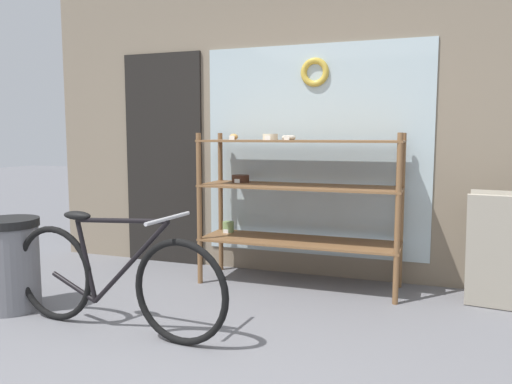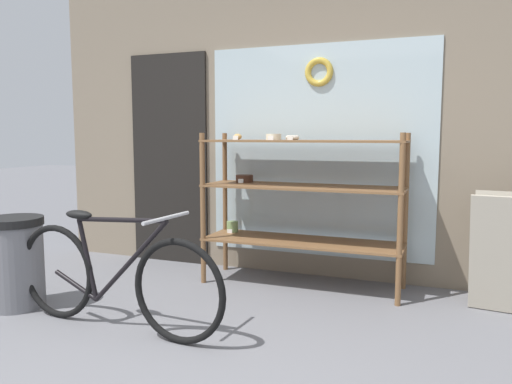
{
  "view_description": "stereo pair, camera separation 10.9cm",
  "coord_description": "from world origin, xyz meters",
  "px_view_note": "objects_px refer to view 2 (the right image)",
  "views": [
    {
      "loc": [
        1.21,
        -2.02,
        1.3
      ],
      "look_at": [
        0.08,
        1.19,
        0.91
      ],
      "focal_mm": 35.0,
      "sensor_mm": 36.0,
      "label": 1
    },
    {
      "loc": [
        1.31,
        -1.98,
        1.3
      ],
      "look_at": [
        0.08,
        1.19,
        0.91
      ],
      "focal_mm": 35.0,
      "sensor_mm": 36.0,
      "label": 2
    }
  ],
  "objects_px": {
    "bicycle": "(113,277)",
    "display_case": "(298,192)",
    "sandwich_board": "(505,253)",
    "trash_bin": "(16,259)"
  },
  "relations": [
    {
      "from": "display_case",
      "to": "sandwich_board",
      "type": "xyz_separation_m",
      "value": [
        1.6,
        -0.11,
        -0.37
      ]
    },
    {
      "from": "display_case",
      "to": "trash_bin",
      "type": "relative_size",
      "value": 2.48
    },
    {
      "from": "sandwich_board",
      "to": "trash_bin",
      "type": "height_order",
      "value": "sandwich_board"
    },
    {
      "from": "bicycle",
      "to": "trash_bin",
      "type": "xyz_separation_m",
      "value": [
        -0.96,
        0.11,
        0.01
      ]
    },
    {
      "from": "bicycle",
      "to": "sandwich_board",
      "type": "xyz_separation_m",
      "value": [
        2.46,
        1.3,
        0.08
      ]
    },
    {
      "from": "trash_bin",
      "to": "bicycle",
      "type": "bearing_deg",
      "value": -6.27
    },
    {
      "from": "display_case",
      "to": "sandwich_board",
      "type": "distance_m",
      "value": 1.64
    },
    {
      "from": "bicycle",
      "to": "sandwich_board",
      "type": "relative_size",
      "value": 1.96
    },
    {
      "from": "bicycle",
      "to": "display_case",
      "type": "bearing_deg",
      "value": 63.13
    },
    {
      "from": "display_case",
      "to": "bicycle",
      "type": "xyz_separation_m",
      "value": [
        -0.86,
        -1.41,
        -0.45
      ]
    }
  ]
}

